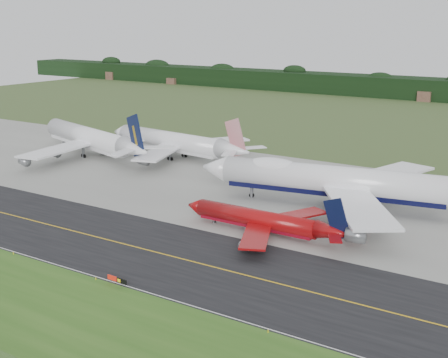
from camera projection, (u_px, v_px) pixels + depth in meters
ground at (176, 248)px, 126.76m from camera, size 600.00×600.00×0.00m
grass_verge at (40, 314)px, 98.45m from camera, size 400.00×30.00×0.01m
taxiway at (163, 254)px, 123.52m from camera, size 400.00×32.00×0.02m
apron at (292, 192)px, 168.01m from camera, size 400.00×78.00×0.01m
taxiway_centreline at (163, 254)px, 123.52m from camera, size 400.00×0.40×0.00m
taxiway_edge_line at (109, 280)px, 110.98m from camera, size 400.00×0.25×0.00m
jet_ba_747 at (345, 182)px, 151.73m from camera, size 78.31×64.11×19.74m
jet_red_737 at (265, 221)px, 134.34m from camera, size 40.38×33.06×10.94m
jet_navy_gold at (92, 139)px, 211.06m from camera, size 67.32×57.22×17.72m
jet_star_tail at (177, 143)px, 207.10m from camera, size 61.58×51.19×16.23m
taxiway_sign at (117, 280)px, 108.80m from camera, size 4.50×0.34×1.50m
edge_marker_left at (13, 253)px, 123.28m from camera, size 0.16×0.16×0.50m
edge_marker_center at (96, 278)px, 111.28m from camera, size 0.16×0.16×0.50m
edge_marker_right at (268, 331)px, 92.46m from camera, size 0.16×0.16×0.50m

